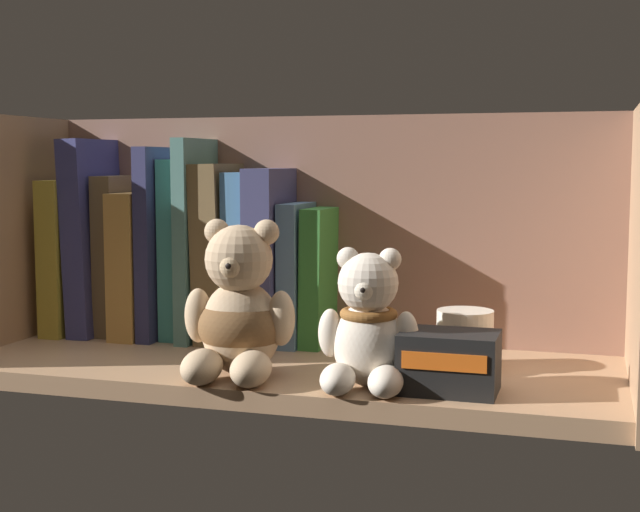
{
  "coord_description": "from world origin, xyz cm",
  "views": [
    {
      "loc": [
        30.75,
        -89.32,
        23.44
      ],
      "look_at": [
        3.53,
        0.0,
        13.63
      ],
      "focal_mm": 49.81,
      "sensor_mm": 36.0,
      "label": 1
    }
  ],
  "objects": [
    {
      "name": "shelf_board",
      "position": [
        0.0,
        0.0,
        1.0
      ],
      "size": [
        69.88,
        26.35,
        2.0
      ],
      "primitive_type": "cube",
      "color": "#A87F5B",
      "rests_on": "ground"
    },
    {
      "name": "shelf_back_panel",
      "position": [
        0.0,
        13.78,
        14.53
      ],
      "size": [
        72.28,
        1.2,
        29.06
      ],
      "primitive_type": "cube",
      "color": "#875E4D",
      "rests_on": "ground"
    },
    {
      "name": "shelf_side_panel_left",
      "position": [
        -35.74,
        0.0,
        14.53
      ],
      "size": [
        1.6,
        28.75,
        29.06
      ],
      "primitive_type": "cube",
      "color": "#A87F5B",
      "rests_on": "ground"
    },
    {
      "name": "book_0",
      "position": [
        -31.97,
        9.92,
        11.66
      ],
      "size": [
        2.94,
        14.39,
        19.32
      ],
      "primitive_type": "cube",
      "color": "#B09D36",
      "rests_on": "shelf_board"
    },
    {
      "name": "book_1",
      "position": [
        -28.78,
        9.92,
        14.16
      ],
      "size": [
        3.79,
        13.3,
        24.42
      ],
      "primitive_type": "cube",
      "rotation": [
        0.0,
        -0.03,
        0.0
      ],
      "color": "#3B3D7B",
      "rests_on": "shelf_board"
    },
    {
      "name": "book_2",
      "position": [
        -25.72,
        9.92,
        11.92
      ],
      "size": [
        2.68,
        10.14,
        19.84
      ],
      "primitive_type": "cube",
      "color": "brown",
      "rests_on": "shelf_board"
    },
    {
      "name": "book_3",
      "position": [
        -22.41,
        9.92,
        10.91
      ],
      "size": [
        3.45,
        13.75,
        17.82
      ],
      "primitive_type": "cube",
      "color": "#C29147",
      "rests_on": "shelf_board"
    },
    {
      "name": "book_4",
      "position": [
        -19.53,
        9.92,
        13.67
      ],
      "size": [
        1.83,
        13.18,
        23.34
      ],
      "primitive_type": "cube",
      "color": "navy",
      "rests_on": "shelf_board"
    },
    {
      "name": "book_5",
      "position": [
        -17.05,
        9.92,
        12.93
      ],
      "size": [
        2.66,
        9.46,
        21.85
      ],
      "primitive_type": "cube",
      "color": "#4AA99E",
      "rests_on": "shelf_board"
    },
    {
      "name": "book_6",
      "position": [
        -14.63,
        9.92,
        14.17
      ],
      "size": [
        1.7,
        13.06,
        24.34
      ],
      "primitive_type": "cube",
      "color": "slate",
      "rests_on": "shelf_board"
    },
    {
      "name": "book_7",
      "position": [
        -11.81,
        9.92,
        12.66
      ],
      "size": [
        4.03,
        11.91,
        21.41
      ],
      "primitive_type": "cube",
      "rotation": [
        0.0,
        -0.03,
        0.0
      ],
      "color": "brown",
      "rests_on": "shelf_board"
    },
    {
      "name": "book_8",
      "position": [
        -8.5,
        9.92,
        12.18
      ],
      "size": [
        2.66,
        11.03,
        20.36
      ],
      "primitive_type": "cube",
      "color": "teal",
      "rests_on": "shelf_board"
    },
    {
      "name": "book_9",
      "position": [
        -5.19,
        9.92,
        12.4
      ],
      "size": [
        3.48,
        12.97,
        20.8
      ],
      "primitive_type": "cube",
      "color": "navy",
      "rests_on": "shelf_board"
    },
    {
      "name": "book_10",
      "position": [
        -2.08,
        9.92,
        10.38
      ],
      "size": [
        2.26,
        10.35,
        16.76
      ],
      "primitive_type": "cube",
      "color": "slate",
      "rests_on": "shelf_board"
    },
    {
      "name": "book_11",
      "position": [
        0.53,
        9.92,
        10.1
      ],
      "size": [
        2.73,
        9.07,
        16.24
      ],
      "primitive_type": "cube",
      "rotation": [
        0.0,
        0.02,
        0.0
      ],
      "color": "#347C33",
      "rests_on": "shelf_board"
    },
    {
      "name": "teddy_bear_larger",
      "position": [
        -2.69,
        -7.53,
        8.23
      ],
      "size": [
        11.68,
        12.31,
        15.86
      ],
      "color": "tan",
      "rests_on": "shelf_board"
    },
    {
      "name": "teddy_bear_smaller",
      "position": [
        10.78,
        -8.28,
        7.73
      ],
      "size": [
        9.86,
        10.07,
        13.43
      ],
      "color": "beige",
      "rests_on": "shelf_board"
    },
    {
      "name": "pillar_candle",
      "position": [
        18.54,
        3.17,
        5.02
      ],
      "size": [
        5.99,
        5.99,
        6.04
      ],
      "primitive_type": "cylinder",
      "color": "silver",
      "rests_on": "shelf_board"
    },
    {
      "name": "small_product_box",
      "position": [
        18.55,
        -7.67,
        4.85
      ],
      "size": [
        9.1,
        6.65,
        5.69
      ],
      "color": "black",
      "rests_on": "shelf_board"
    }
  ]
}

